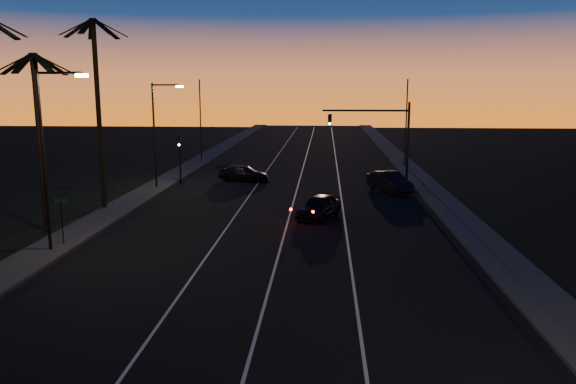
# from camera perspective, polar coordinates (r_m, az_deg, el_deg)

# --- Properties ---
(road) EXTENTS (20.00, 170.00, 0.01)m
(road) POSITION_cam_1_polar(r_m,az_deg,el_deg) (37.38, -0.50, -2.02)
(road) COLOR black
(road) RESTS_ON ground
(sidewalk_left) EXTENTS (2.40, 170.00, 0.16)m
(sidewalk_left) POSITION_cam_1_polar(r_m,az_deg,el_deg) (39.78, -16.81, -1.60)
(sidewalk_left) COLOR #343532
(sidewalk_left) RESTS_ON ground
(sidewalk_right) EXTENTS (2.40, 170.00, 0.16)m
(sidewalk_right) POSITION_cam_1_polar(r_m,az_deg,el_deg) (38.21, 16.51, -2.07)
(sidewalk_right) COLOR #343532
(sidewalk_right) RESTS_ON ground
(lane_stripe_left) EXTENTS (0.12, 160.00, 0.01)m
(lane_stripe_left) POSITION_cam_1_polar(r_m,az_deg,el_deg) (37.72, -5.05, -1.93)
(lane_stripe_left) COLOR silver
(lane_stripe_left) RESTS_ON road
(lane_stripe_mid) EXTENTS (0.12, 160.00, 0.01)m
(lane_stripe_mid) POSITION_cam_1_polar(r_m,az_deg,el_deg) (37.34, 0.27, -2.01)
(lane_stripe_mid) COLOR silver
(lane_stripe_mid) RESTS_ON road
(lane_stripe_right) EXTENTS (0.12, 160.00, 0.01)m
(lane_stripe_right) POSITION_cam_1_polar(r_m,az_deg,el_deg) (37.30, 5.65, -2.08)
(lane_stripe_right) COLOR silver
(lane_stripe_right) RESTS_ON road
(palm_mid) EXTENTS (4.25, 4.16, 10.03)m
(palm_mid) POSITION_cam_1_polar(r_m,az_deg,el_deg) (34.35, -24.02, 6.48)
(palm_mid) COLOR black
(palm_mid) RESTS_ON ground
(palm_far) EXTENTS (4.25, 4.16, 12.53)m
(palm_far) POSITION_cam_1_polar(r_m,az_deg,el_deg) (39.32, -18.78, 9.23)
(palm_far) COLOR black
(palm_far) RESTS_ON ground
(streetlight_left_near) EXTENTS (2.55, 0.26, 9.00)m
(streetlight_left_near) POSITION_cam_1_polar(r_m,az_deg,el_deg) (29.73, -23.16, 4.24)
(streetlight_left_near) COLOR black
(streetlight_left_near) RESTS_ON ground
(streetlight_left_far) EXTENTS (2.55, 0.26, 8.50)m
(streetlight_left_far) POSITION_cam_1_polar(r_m,az_deg,el_deg) (46.46, -13.09, 6.49)
(streetlight_left_far) COLOR black
(streetlight_left_far) RESTS_ON ground
(street_sign) EXTENTS (0.70, 0.06, 2.60)m
(street_sign) POSITION_cam_1_polar(r_m,az_deg,el_deg) (31.22, -22.01, -2.24)
(street_sign) COLOR black
(street_sign) RESTS_ON ground
(signal_mast) EXTENTS (7.10, 0.41, 7.00)m
(signal_mast) POSITION_cam_1_polar(r_m,az_deg,el_deg) (46.70, 9.25, 6.30)
(signal_mast) COLOR black
(signal_mast) RESTS_ON ground
(signal_post) EXTENTS (0.28, 0.37, 4.20)m
(signal_post) POSITION_cam_1_polar(r_m,az_deg,el_deg) (48.23, -10.96, 4.13)
(signal_post) COLOR black
(signal_post) RESTS_ON ground
(far_pole_left) EXTENTS (0.14, 0.14, 9.00)m
(far_pole_left) POSITION_cam_1_polar(r_m,az_deg,el_deg) (63.00, -8.88, 7.14)
(far_pole_left) COLOR black
(far_pole_left) RESTS_ON ground
(far_pole_right) EXTENTS (0.14, 0.14, 9.00)m
(far_pole_right) POSITION_cam_1_polar(r_m,az_deg,el_deg) (59.07, 11.91, 6.82)
(far_pole_right) COLOR black
(far_pole_right) RESTS_ON ground
(lead_car) EXTENTS (3.38, 5.03, 1.46)m
(lead_car) POSITION_cam_1_polar(r_m,az_deg,el_deg) (35.62, 3.16, -1.46)
(lead_car) COLOR black
(lead_car) RESTS_ON road
(right_car) EXTENTS (3.45, 5.14, 1.60)m
(right_car) POSITION_cam_1_polar(r_m,az_deg,el_deg) (44.96, 10.28, 1.01)
(right_car) COLOR black
(right_car) RESTS_ON road
(cross_car) EXTENTS (4.91, 3.16, 1.32)m
(cross_car) POSITION_cam_1_polar(r_m,az_deg,el_deg) (49.63, -4.50, 1.88)
(cross_car) COLOR black
(cross_car) RESTS_ON road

